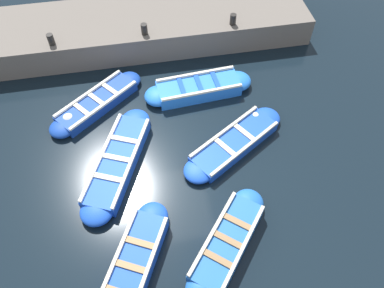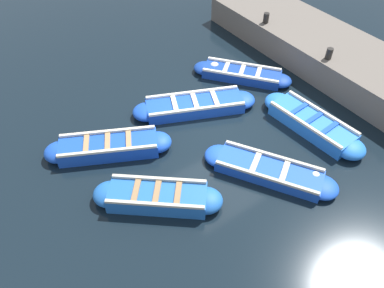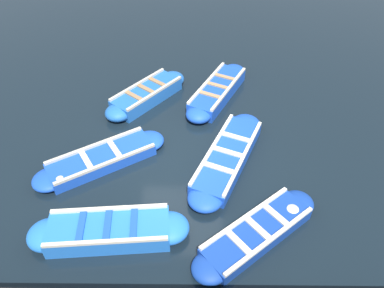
{
  "view_description": "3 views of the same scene",
  "coord_description": "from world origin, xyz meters",
  "px_view_note": "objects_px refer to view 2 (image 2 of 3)",
  "views": [
    {
      "loc": [
        -5.64,
        0.28,
        8.32
      ],
      "look_at": [
        0.26,
        -0.78,
        0.27
      ],
      "focal_mm": 35.0,
      "sensor_mm": 36.0,
      "label": 1
    },
    {
      "loc": [
        -4.95,
        -5.9,
        7.34
      ],
      "look_at": [
        -0.89,
        -0.05,
        0.15
      ],
      "focal_mm": 35.0,
      "sensor_mm": 36.0,
      "label": 2
    },
    {
      "loc": [
        6.87,
        0.4,
        6.71
      ],
      "look_at": [
        -0.02,
        0.33,
        0.51
      ],
      "focal_mm": 35.0,
      "sensor_mm": 36.0,
      "label": 3
    }
  ],
  "objects_px": {
    "bollard_mid_north": "(329,54)",
    "buoy_orange_near": "(315,177)",
    "boat_centre": "(195,106)",
    "boat_mid_row": "(109,147)",
    "boat_near_quay": "(312,124)",
    "boat_outer_right": "(157,197)",
    "bollard_mid_south": "(266,18)",
    "buoy_white_drifting": "(214,67)",
    "boat_stern_in": "(269,171)",
    "boat_inner_gap": "(242,74)",
    "buoy_yellow_far": "(158,110)"
  },
  "relations": [
    {
      "from": "buoy_yellow_far",
      "to": "boat_near_quay",
      "type": "bearing_deg",
      "value": -43.29
    },
    {
      "from": "boat_near_quay",
      "to": "bollard_mid_north",
      "type": "distance_m",
      "value": 2.55
    },
    {
      "from": "boat_stern_in",
      "to": "bollard_mid_north",
      "type": "distance_m",
      "value": 4.67
    },
    {
      "from": "boat_near_quay",
      "to": "buoy_orange_near",
      "type": "bearing_deg",
      "value": -135.14
    },
    {
      "from": "boat_centre",
      "to": "bollard_mid_north",
      "type": "xyz_separation_m",
      "value": [
        4.22,
        -1.23,
        0.93
      ]
    },
    {
      "from": "bollard_mid_north",
      "to": "boat_mid_row",
      "type": "bearing_deg",
      "value": 171.28
    },
    {
      "from": "boat_centre",
      "to": "boat_near_quay",
      "type": "bearing_deg",
      "value": -48.97
    },
    {
      "from": "boat_outer_right",
      "to": "buoy_white_drifting",
      "type": "distance_m",
      "value": 5.69
    },
    {
      "from": "buoy_yellow_far",
      "to": "buoy_white_drifting",
      "type": "height_order",
      "value": "buoy_white_drifting"
    },
    {
      "from": "boat_centre",
      "to": "buoy_white_drifting",
      "type": "height_order",
      "value": "boat_centre"
    },
    {
      "from": "boat_mid_row",
      "to": "boat_centre",
      "type": "bearing_deg",
      "value": 2.63
    },
    {
      "from": "boat_stern_in",
      "to": "boat_centre",
      "type": "bearing_deg",
      "value": 91.34
    },
    {
      "from": "boat_outer_right",
      "to": "boat_centre",
      "type": "relative_size",
      "value": 0.76
    },
    {
      "from": "boat_mid_row",
      "to": "boat_near_quay",
      "type": "height_order",
      "value": "boat_near_quay"
    },
    {
      "from": "boat_centre",
      "to": "bollard_mid_south",
      "type": "height_order",
      "value": "bollard_mid_south"
    },
    {
      "from": "boat_centre",
      "to": "buoy_yellow_far",
      "type": "bearing_deg",
      "value": 154.63
    },
    {
      "from": "boat_mid_row",
      "to": "boat_outer_right",
      "type": "distance_m",
      "value": 2.18
    },
    {
      "from": "boat_near_quay",
      "to": "boat_inner_gap",
      "type": "height_order",
      "value": "boat_near_quay"
    },
    {
      "from": "boat_stern_in",
      "to": "buoy_white_drifting",
      "type": "bearing_deg",
      "value": 69.76
    },
    {
      "from": "boat_mid_row",
      "to": "bollard_mid_north",
      "type": "height_order",
      "value": "bollard_mid_north"
    },
    {
      "from": "boat_outer_right",
      "to": "bollard_mid_north",
      "type": "distance_m",
      "value": 7.05
    },
    {
      "from": "boat_outer_right",
      "to": "buoy_orange_near",
      "type": "xyz_separation_m",
      "value": [
        3.55,
        -1.68,
        -0.05
      ]
    },
    {
      "from": "bollard_mid_north",
      "to": "bollard_mid_south",
      "type": "xyz_separation_m",
      "value": [
        0.0,
        2.85,
        0.0
      ]
    },
    {
      "from": "buoy_orange_near",
      "to": "boat_near_quay",
      "type": "bearing_deg",
      "value": 44.86
    },
    {
      "from": "boat_near_quay",
      "to": "boat_inner_gap",
      "type": "relative_size",
      "value": 1.12
    },
    {
      "from": "boat_centre",
      "to": "buoy_white_drifting",
      "type": "xyz_separation_m",
      "value": [
        1.72,
        1.29,
        0.0
      ]
    },
    {
      "from": "bollard_mid_north",
      "to": "buoy_orange_near",
      "type": "xyz_separation_m",
      "value": [
        -3.36,
        -2.75,
        -0.95
      ]
    },
    {
      "from": "boat_mid_row",
      "to": "boat_stern_in",
      "type": "relative_size",
      "value": 1.0
    },
    {
      "from": "boat_inner_gap",
      "to": "boat_centre",
      "type": "height_order",
      "value": "boat_centre"
    },
    {
      "from": "boat_mid_row",
      "to": "boat_outer_right",
      "type": "bearing_deg",
      "value": -84.36
    },
    {
      "from": "boat_inner_gap",
      "to": "boat_centre",
      "type": "distance_m",
      "value": 2.29
    },
    {
      "from": "boat_stern_in",
      "to": "buoy_white_drifting",
      "type": "height_order",
      "value": "same"
    },
    {
      "from": "boat_near_quay",
      "to": "buoy_white_drifting",
      "type": "xyz_separation_m",
      "value": [
        -0.54,
        3.88,
        -0.02
      ]
    },
    {
      "from": "boat_outer_right",
      "to": "buoy_yellow_far",
      "type": "bearing_deg",
      "value": 58.62
    },
    {
      "from": "boat_outer_right",
      "to": "boat_centre",
      "type": "distance_m",
      "value": 3.54
    },
    {
      "from": "boat_near_quay",
      "to": "buoy_white_drifting",
      "type": "bearing_deg",
      "value": 97.88
    },
    {
      "from": "buoy_white_drifting",
      "to": "boat_mid_row",
      "type": "bearing_deg",
      "value": -162.86
    },
    {
      "from": "boat_centre",
      "to": "bollard_mid_south",
      "type": "xyz_separation_m",
      "value": [
        4.22,
        1.62,
        0.93
      ]
    },
    {
      "from": "boat_near_quay",
      "to": "buoy_yellow_far",
      "type": "relative_size",
      "value": 10.11
    },
    {
      "from": "boat_mid_row",
      "to": "boat_outer_right",
      "type": "height_order",
      "value": "boat_outer_right"
    },
    {
      "from": "buoy_yellow_far",
      "to": "boat_inner_gap",
      "type": "bearing_deg",
      "value": 0.02
    },
    {
      "from": "boat_mid_row",
      "to": "boat_centre",
      "type": "height_order",
      "value": "boat_mid_row"
    },
    {
      "from": "boat_centre",
      "to": "boat_mid_row",
      "type": "bearing_deg",
      "value": -177.37
    },
    {
      "from": "boat_inner_gap",
      "to": "buoy_white_drifting",
      "type": "relative_size",
      "value": 8.44
    },
    {
      "from": "bollard_mid_south",
      "to": "buoy_yellow_far",
      "type": "bearing_deg",
      "value": -167.55
    },
    {
      "from": "bollard_mid_south",
      "to": "boat_inner_gap",
      "type": "bearing_deg",
      "value": -149.8
    },
    {
      "from": "buoy_white_drifting",
      "to": "buoy_orange_near",
      "type": "bearing_deg",
      "value": -99.22
    },
    {
      "from": "boat_outer_right",
      "to": "boat_stern_in",
      "type": "height_order",
      "value": "boat_outer_right"
    },
    {
      "from": "buoy_white_drifting",
      "to": "boat_inner_gap",
      "type": "bearing_deg",
      "value": -57.37
    },
    {
      "from": "boat_near_quay",
      "to": "buoy_orange_near",
      "type": "xyz_separation_m",
      "value": [
        -1.39,
        -1.39,
        -0.05
      ]
    }
  ]
}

